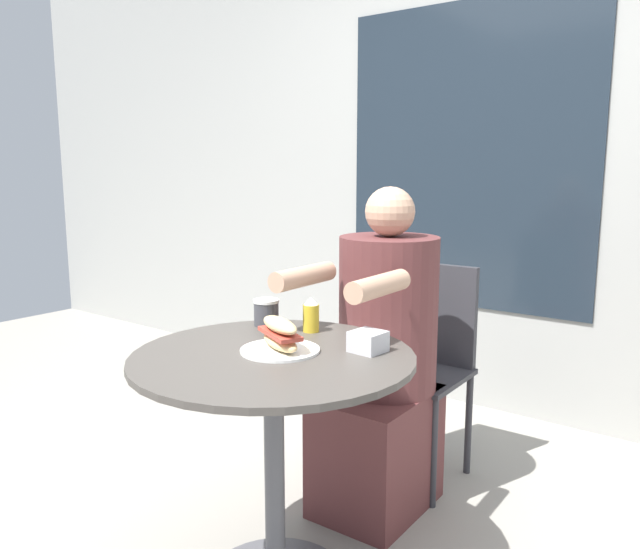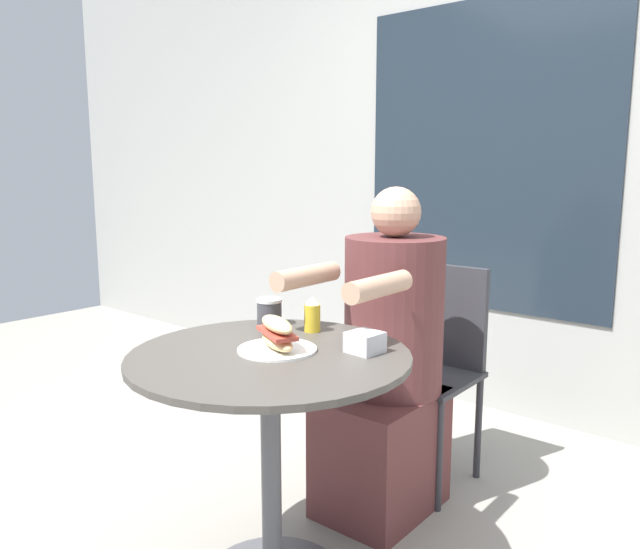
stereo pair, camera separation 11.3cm
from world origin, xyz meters
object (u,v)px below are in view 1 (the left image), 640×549
diner_chair (426,350)px  condiment_bottle (311,315)px  cafe_table (274,417)px  sandwich_on_plate (280,338)px  seated_diner (383,373)px  drink_cup (266,312)px

diner_chair → condiment_bottle: bearing=83.3°
cafe_table → sandwich_on_plate: size_ratio=3.52×
diner_chair → seated_diner: bearing=89.2°
condiment_bottle → drink_cup: bearing=-171.6°
sandwich_on_plate → condiment_bottle: (-0.06, 0.23, 0.02)m
sandwich_on_plate → condiment_bottle: bearing=105.7°
sandwich_on_plate → diner_chair: bearing=89.9°
cafe_table → drink_cup: drink_cup is taller
diner_chair → sandwich_on_plate: 0.95m
condiment_bottle → seated_diner: bearing=78.6°
drink_cup → condiment_bottle: 0.17m
seated_diner → condiment_bottle: (-0.07, -0.34, 0.27)m
cafe_table → condiment_bottle: bearing=103.9°
cafe_table → condiment_bottle: size_ratio=7.10×
diner_chair → sandwich_on_plate: (-0.00, -0.92, 0.25)m
seated_diner → drink_cup: seated_diner is taller
seated_diner → diner_chair: bearing=-90.8°
cafe_table → sandwich_on_plate: 0.23m
drink_cup → condiment_bottle: bearing=8.4°
drink_cup → condiment_bottle: condiment_bottle is taller
cafe_table → drink_cup: size_ratio=9.18×
seated_diner → sandwich_on_plate: (-0.00, -0.57, 0.26)m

